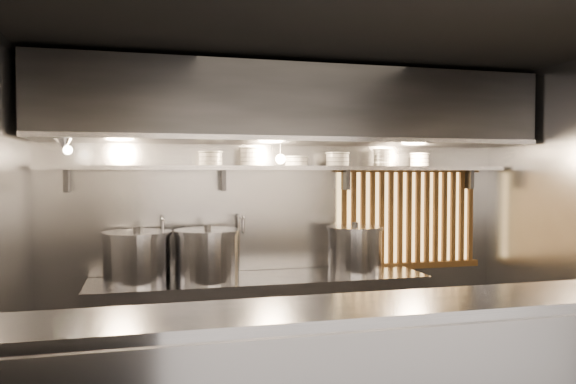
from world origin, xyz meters
name	(u,v)px	position (x,y,z in m)	size (l,w,h in m)	color
ceiling	(335,35)	(0.00, 0.00, 2.80)	(4.50, 4.50, 0.00)	black
wall_back	(283,218)	(0.00, 1.50, 1.40)	(4.50, 4.50, 0.00)	gray
cooking_bench	(261,327)	(-0.30, 1.13, 0.45)	(3.00, 0.70, 0.90)	#A0A0A6
bowl_shelf	(288,168)	(0.00, 1.32, 1.88)	(4.40, 0.34, 0.04)	#A0A0A6
exhaust_hood	(294,107)	(0.00, 1.10, 2.42)	(4.40, 0.81, 0.65)	#2D2D30
wood_screen	(408,217)	(1.30, 1.45, 1.38)	(1.56, 0.09, 1.04)	#FFCA72
faucet_left	(162,232)	(-1.15, 1.37, 1.31)	(0.04, 0.30, 0.50)	silver
faucet_right	(240,230)	(-0.45, 1.37, 1.31)	(0.04, 0.30, 0.50)	silver
heat_lamp	(64,143)	(-1.90, 0.85, 2.07)	(0.25, 0.35, 0.20)	#A0A0A6
pendant_bulb	(281,159)	(-0.10, 1.20, 1.96)	(0.09, 0.09, 0.19)	#2D2D30
stock_pot_left	(137,257)	(-1.37, 1.16, 1.12)	(0.69, 0.69, 0.48)	#A0A0A6
stock_pot_mid	(208,255)	(-0.78, 1.10, 1.12)	(0.72, 0.72, 0.48)	#A0A0A6
stock_pot_right	(355,249)	(0.61, 1.16, 1.12)	(0.57, 0.57, 0.47)	#A0A0A6
bowl_stack_0	(210,158)	(-0.72, 1.32, 1.97)	(0.23, 0.23, 0.13)	silver
bowl_stack_1	(251,156)	(-0.35, 1.32, 1.98)	(0.21, 0.21, 0.17)	silver
bowl_stack_2	(297,161)	(0.08, 1.32, 1.95)	(0.23, 0.23, 0.09)	silver
bowl_stack_3	(337,159)	(0.49, 1.32, 1.97)	(0.23, 0.23, 0.13)	silver
bowl_stack_4	(383,157)	(0.96, 1.32, 1.99)	(0.20, 0.20, 0.17)	silver
bowl_stack_5	(420,160)	(1.36, 1.32, 1.97)	(0.20, 0.20, 0.13)	silver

